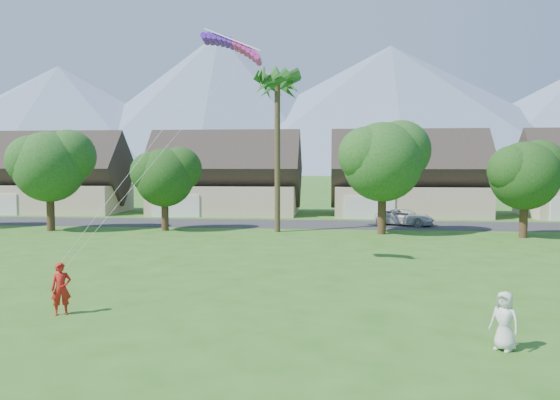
# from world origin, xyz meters

# --- Properties ---
(ground) EXTENTS (500.00, 500.00, 0.00)m
(ground) POSITION_xyz_m (0.00, 0.00, 0.00)
(ground) COLOR #2D6019
(ground) RESTS_ON ground
(street) EXTENTS (90.00, 7.00, 0.01)m
(street) POSITION_xyz_m (0.00, 34.00, 0.01)
(street) COLOR #2D2D30
(street) RESTS_ON ground
(kite_flyer) EXTENTS (0.82, 0.73, 1.88)m
(kite_flyer) POSITION_xyz_m (-7.34, 4.73, 0.94)
(kite_flyer) COLOR red
(kite_flyer) RESTS_ON ground
(watcher) EXTENTS (0.99, 0.97, 1.73)m
(watcher) POSITION_xyz_m (7.27, 2.45, 0.86)
(watcher) COLOR silver
(watcher) RESTS_ON ground
(parked_car) EXTENTS (5.49, 4.08, 1.39)m
(parked_car) POSITION_xyz_m (8.50, 34.00, 0.69)
(parked_car) COLOR silver
(parked_car) RESTS_ON ground
(mountain_ridge) EXTENTS (540.00, 240.00, 70.00)m
(mountain_ridge) POSITION_xyz_m (10.40, 260.00, 29.07)
(mountain_ridge) COLOR slate
(mountain_ridge) RESTS_ON ground
(houses_row) EXTENTS (72.75, 8.19, 8.86)m
(houses_row) POSITION_xyz_m (0.49, 42.99, 3.44)
(houses_row) COLOR beige
(houses_row) RESTS_ON ground
(tree_row) EXTENTS (62.27, 6.67, 8.45)m
(tree_row) POSITION_xyz_m (-1.14, 27.92, 4.89)
(tree_row) COLOR #47301C
(tree_row) RESTS_ON ground
(fan_palm) EXTENTS (3.00, 3.00, 13.80)m
(fan_palm) POSITION_xyz_m (-2.00, 28.50, 11.80)
(fan_palm) COLOR #4C3D26
(fan_palm) RESTS_ON ground
(parafoil_kite) EXTENTS (3.12, 1.05, 0.50)m
(parafoil_kite) POSITION_xyz_m (-2.60, 13.26, 11.22)
(parafoil_kite) COLOR #5D1BD1
(parafoil_kite) RESTS_ON ground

